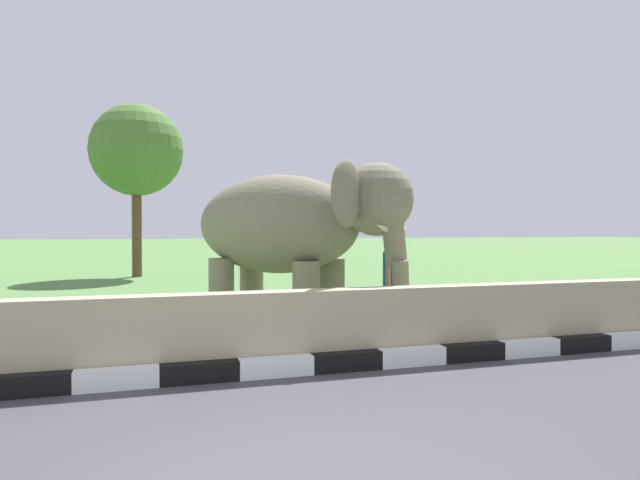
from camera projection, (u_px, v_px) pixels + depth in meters
name	position (u px, v px, depth m)	size (l,w,h in m)	color
striped_curb	(159.00, 376.00, 6.35)	(16.20, 0.20, 0.24)	white
barrier_parapet	(346.00, 327.00, 7.34)	(28.00, 0.36, 1.00)	tan
elephant	(295.00, 226.00, 9.57)	(3.82, 3.85, 2.83)	#78715B
person_handler	(394.00, 279.00, 9.60)	(0.50, 0.50, 1.66)	navy
tree_distant	(136.00, 151.00, 21.18)	(3.45, 3.45, 6.49)	brown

